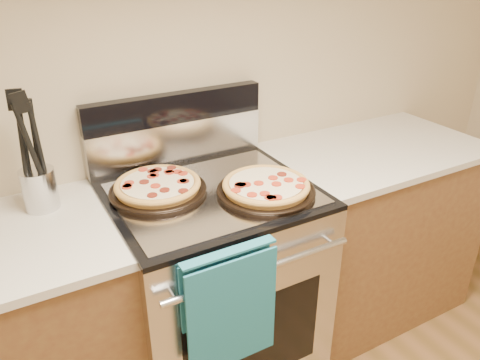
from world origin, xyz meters
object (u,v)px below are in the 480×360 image
range_body (213,289)px  utensil_crock (40,189)px  pepperoni_pizza_back (158,187)px  pepperoni_pizza_front (266,188)px

range_body → utensil_crock: 0.80m
pepperoni_pizza_back → range_body: bearing=-21.3°
pepperoni_pizza_back → utensil_crock: (-0.39, 0.12, 0.03)m
range_body → pepperoni_pizza_front: pepperoni_pizza_front is taller
range_body → pepperoni_pizza_front: (0.17, -0.13, 0.50)m
range_body → pepperoni_pizza_front: 0.54m
pepperoni_pizza_back → pepperoni_pizza_front: size_ratio=0.98×
pepperoni_pizza_front → utensil_crock: 0.80m
pepperoni_pizza_front → range_body: bearing=142.0°
range_body → pepperoni_pizza_front: size_ratio=2.50×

